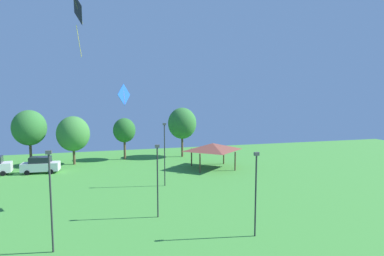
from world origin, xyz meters
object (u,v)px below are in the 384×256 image
Objects in this scene: kite_flying_2 at (78,11)px; parked_car_second_from_left at (41,165)px; light_post_2 at (51,196)px; light_post_1 at (158,177)px; park_pavilion at (213,147)px; treeline_tree_3 at (124,130)px; kite_flying_1 at (124,95)px; treeline_tree_2 at (73,134)px; light_post_3 at (256,189)px; treeline_tree_4 at (182,123)px; treeline_tree_1 at (29,128)px; light_post_0 at (165,151)px.

parked_car_second_from_left is (-5.92, 6.42, -18.56)m from kite_flying_2.
light_post_1 is at bearing 27.82° from light_post_2.
parked_car_second_from_left is 22.93m from light_post_1.
treeline_tree_3 reaches higher than park_pavilion.
park_pavilion is at bearing -4.59° from parked_car_second_from_left.
treeline_tree_2 is (-6.62, 20.24, -5.58)m from kite_flying_1.
kite_flying_1 is 13.97m from kite_flying_2.
light_post_3 is at bearing -62.07° from treeline_tree_2.
treeline_tree_2 is (-19.32, 7.86, 1.57)m from park_pavilion.
kite_flying_2 reaches higher than kite_flying_1.
treeline_tree_4 is at bearing 86.42° from light_post_3.
light_post_3 is 0.74× the size of treeline_tree_1.
light_post_2 is 0.91× the size of treeline_tree_2.
treeline_tree_3 is at bearing 93.37° from light_post_1.
treeline_tree_3 is (7.55, 1.74, 0.11)m from treeline_tree_2.
light_post_2 is at bearing -73.21° from parked_car_second_from_left.
treeline_tree_1 reaches higher than parked_car_second_from_left.
treeline_tree_4 is at bearing 39.89° from kite_flying_2.
light_post_1 is at bearing -123.47° from park_pavilion.
treeline_tree_2 is at bearing 54.28° from parked_car_second_from_left.
light_post_3 is 0.91× the size of treeline_tree_3.
light_post_0 is 14.68m from light_post_3.
light_post_3 is at bearing -93.58° from treeline_tree_4.
treeline_tree_1 is at bearing 125.44° from kite_flying_2.
kite_flying_1 is 24.87m from treeline_tree_1.
light_post_0 is 1.17× the size of light_post_1.
treeline_tree_1 reaches higher than treeline_tree_3.
kite_flying_2 is 21.56m from light_post_1.
light_post_1 is 26.35m from treeline_tree_4.
parked_car_second_from_left is 22.18m from treeline_tree_4.
treeline_tree_3 is (-11.77, 9.60, 1.69)m from park_pavilion.
treeline_tree_1 reaches higher than light_post_0.
kite_flying_2 is 20.51m from parked_car_second_from_left.
kite_flying_1 is at bearing 127.25° from light_post_1.
light_post_1 is 0.84× the size of treeline_tree_2.
treeline_tree_4 reaches higher than light_post_2.
treeline_tree_2 reaches higher than light_post_0.
kite_flying_1 is at bearing -135.75° from park_pavilion.
light_post_0 is at bearing 105.97° from light_post_3.
park_pavilion is 18.66m from light_post_1.
treeline_tree_2 is (-2.21, 10.92, -15.01)m from kite_flying_2.
treeline_tree_3 is (-1.48, 25.16, 1.30)m from light_post_1.
treeline_tree_4 is at bearing 103.09° from park_pavilion.
light_post_3 is at bearing -54.12° from treeline_tree_1.
treeline_tree_2 is at bearing 101.46° from kite_flying_2.
park_pavilion is 26.87m from treeline_tree_1.
light_post_2 is at bearing -92.13° from kite_flying_2.
light_post_3 is at bearing -40.62° from light_post_1.
light_post_3 is at bearing -5.87° from light_post_2.
light_post_1 is 0.73× the size of treeline_tree_4.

